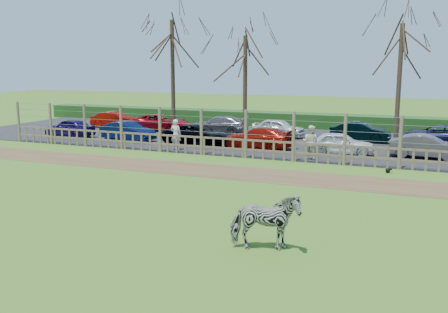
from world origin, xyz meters
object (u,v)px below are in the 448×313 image
at_px(car_8, 161,122).
at_px(car_0, 70,128).
at_px(car_9, 219,125).
at_px(car_12, 437,135).
at_px(tree_mid, 245,63).
at_px(visitor_b, 311,142).
at_px(zebra, 265,222).
at_px(car_4, 340,143).
at_px(visitor_a, 176,135).
at_px(car_7, 115,120).
at_px(car_2, 198,135).
at_px(tree_right, 401,56).
at_px(car_11, 360,132).
at_px(car_10, 278,128).
at_px(car_5, 426,146).
at_px(car_1, 128,131).
at_px(car_3, 258,138).
at_px(tree_left, 172,51).
at_px(crow, 388,170).

bearing_deg(car_8, car_0, 136.36).
bearing_deg(car_9, car_12, 85.02).
xyz_separation_m(tree_mid, visitor_b, (5.20, -4.73, -3.96)).
relative_size(zebra, car_4, 0.51).
distance_m(visitor_a, car_7, 11.52).
bearing_deg(car_2, car_9, 11.73).
height_order(tree_right, car_9, tree_right).
bearing_deg(tree_right, car_11, 140.42).
distance_m(car_10, car_12, 9.68).
bearing_deg(visitor_b, car_10, -48.97).
bearing_deg(visitor_a, car_5, -168.73).
xyz_separation_m(tree_mid, car_7, (-11.33, 2.50, -4.23)).
xyz_separation_m(car_1, car_7, (-4.56, 5.39, 0.00)).
relative_size(visitor_a, visitor_b, 1.00).
bearing_deg(tree_mid, visitor_b, -42.29).
bearing_deg(zebra, car_2, 11.30).
distance_m(tree_mid, car_3, 5.21).
distance_m(visitor_b, car_4, 2.29).
bearing_deg(car_12, visitor_a, -61.05).
height_order(tree_left, zebra, tree_left).
xyz_separation_m(visitor_b, car_8, (-12.43, 6.96, -0.26)).
bearing_deg(car_3, tree_mid, -141.25).
relative_size(car_7, car_11, 1.00).
distance_m(visitor_a, visitor_b, 7.60).
bearing_deg(crow, car_2, 160.71).
height_order(visitor_a, car_10, visitor_a).
bearing_deg(car_5, tree_right, 34.48).
bearing_deg(car_7, car_12, -95.75).
height_order(tree_mid, visitor_b, tree_mid).
relative_size(car_10, car_11, 0.97).
xyz_separation_m(tree_right, car_5, (1.64, -2.72, -4.60)).
relative_size(visitor_b, car_8, 0.40).
bearing_deg(car_2, crow, -106.29).
height_order(visitor_a, car_3, visitor_a).
xyz_separation_m(car_11, car_12, (4.41, 0.16, 0.00)).
bearing_deg(visitor_b, crow, 169.16).
height_order(tree_right, visitor_a, tree_right).
xyz_separation_m(visitor_b, crow, (3.90, -1.77, -0.78)).
distance_m(visitor_b, car_2, 7.53).
xyz_separation_m(visitor_b, car_2, (-7.22, 2.12, -0.26)).
bearing_deg(car_1, car_0, 95.58).
distance_m(car_0, car_4, 17.68).
bearing_deg(visitor_a, car_12, -151.82).
distance_m(car_1, car_3, 8.48).
bearing_deg(car_4, tree_left, 73.10).
distance_m(tree_left, car_10, 8.50).
height_order(car_0, car_1, same).
bearing_deg(car_4, visitor_a, 95.13).
bearing_deg(car_11, car_3, 135.56).
bearing_deg(tree_right, car_12, 41.48).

